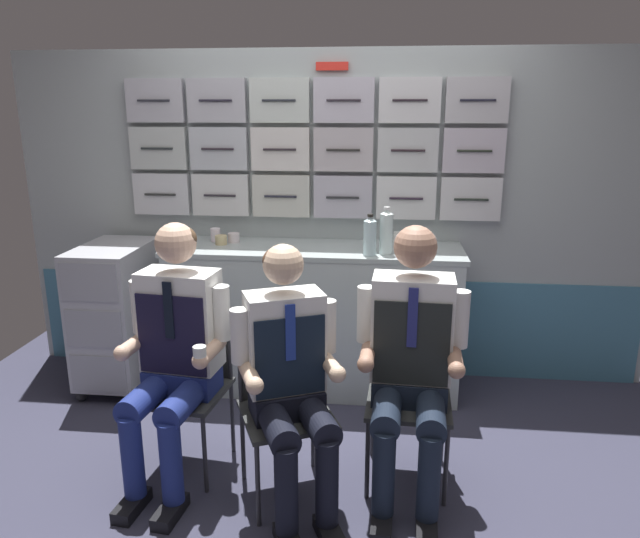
{
  "coord_description": "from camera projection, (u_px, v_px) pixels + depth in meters",
  "views": [
    {
      "loc": [
        0.36,
        -2.5,
        1.79
      ],
      "look_at": [
        0.04,
        0.44,
        0.98
      ],
      "focal_mm": 33.18,
      "sensor_mm": 36.0,
      "label": 1
    }
  ],
  "objects": [
    {
      "name": "ground",
      "position": [
        303.0,
        488.0,
        2.91
      ],
      "size": [
        4.8,
        4.8,
        0.04
      ],
      "primitive_type": "cube",
      "color": "#353548"
    },
    {
      "name": "galley_bulkhead",
      "position": [
        327.0,
        213.0,
        3.92
      ],
      "size": [
        4.2,
        0.14,
        2.15
      ],
      "color": "#A2ACAC",
      "rests_on": "ground"
    },
    {
      "name": "galley_counter",
      "position": [
        314.0,
        318.0,
        3.83
      ],
      "size": [
        1.86,
        0.53,
        0.94
      ],
      "color": "#B0BCBC",
      "rests_on": "ground"
    },
    {
      "name": "service_trolley",
      "position": [
        117.0,
        312.0,
        3.85
      ],
      "size": [
        0.4,
        0.65,
        0.95
      ],
      "color": "black",
      "rests_on": "ground"
    },
    {
      "name": "folding_chair_left",
      "position": [
        191.0,
        368.0,
        3.02
      ],
      "size": [
        0.44,
        0.45,
        0.83
      ],
      "color": "#2D2D33",
      "rests_on": "ground"
    },
    {
      "name": "crew_member_left",
      "position": [
        174.0,
        344.0,
        2.82
      ],
      "size": [
        0.51,
        0.66,
        1.27
      ],
      "color": "black",
      "rests_on": "ground"
    },
    {
      "name": "folding_chair_right",
      "position": [
        282.0,
        389.0,
        2.79
      ],
      "size": [
        0.53,
        0.53,
        0.83
      ],
      "color": "#2D2D33",
      "rests_on": "ground"
    },
    {
      "name": "crew_member_right",
      "position": [
        290.0,
        371.0,
        2.6
      ],
      "size": [
        0.55,
        0.66,
        1.22
      ],
      "color": "black",
      "rests_on": "ground"
    },
    {
      "name": "folding_chair_by_counter",
      "position": [
        410.0,
        377.0,
        2.91
      ],
      "size": [
        0.42,
        0.42,
        0.83
      ],
      "color": "#2D2D33",
      "rests_on": "ground"
    },
    {
      "name": "crew_member_by_counter",
      "position": [
        411.0,
        352.0,
        2.71
      ],
      "size": [
        0.52,
        0.64,
        1.28
      ],
      "color": "black",
      "rests_on": "ground"
    },
    {
      "name": "water_bottle_blue_cap",
      "position": [
        370.0,
        236.0,
        3.48
      ],
      "size": [
        0.08,
        0.08,
        0.25
      ],
      "color": "silver",
      "rests_on": "galley_counter"
    },
    {
      "name": "water_bottle_short",
      "position": [
        386.0,
        232.0,
        3.51
      ],
      "size": [
        0.08,
        0.08,
        0.28
      ],
      "color": "silver",
      "rests_on": "galley_counter"
    },
    {
      "name": "coffee_cup_spare",
      "position": [
        234.0,
        237.0,
        3.84
      ],
      "size": [
        0.08,
        0.08,
        0.06
      ],
      "color": "silver",
      "rests_on": "galley_counter"
    },
    {
      "name": "coffee_cup_white",
      "position": [
        221.0,
        240.0,
        3.78
      ],
      "size": [
        0.08,
        0.08,
        0.06
      ],
      "color": "tan",
      "rests_on": "galley_counter"
    },
    {
      "name": "paper_cup_blue",
      "position": [
        216.0,
        235.0,
        3.86
      ],
      "size": [
        0.06,
        0.06,
        0.09
      ],
      "color": "white",
      "rests_on": "galley_counter"
    },
    {
      "name": "paper_cup_tan",
      "position": [
        398.0,
        237.0,
        3.81
      ],
      "size": [
        0.06,
        0.06,
        0.07
      ],
      "color": "silver",
      "rests_on": "galley_counter"
    }
  ]
}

